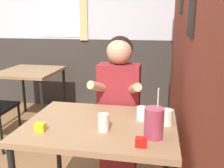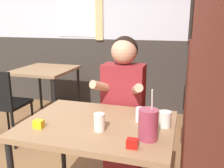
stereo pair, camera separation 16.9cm
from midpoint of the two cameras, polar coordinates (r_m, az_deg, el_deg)
The scene contains 11 objects.
brick_wall_right at distance 2.43m, azimuth 14.27°, elevation 13.12°, with size 0.08×4.61×2.70m.
back_wall at distance 3.94m, azimuth -7.13°, elevation 13.85°, with size 5.57×0.09×2.70m.
main_table at distance 1.67m, azimuth -5.62°, elevation -11.27°, with size 0.97×0.73×0.74m.
background_table at distance 3.55m, azimuth -19.50°, elevation 1.68°, with size 0.74×0.80×0.74m.
person_seated at distance 2.11m, azimuth -0.68°, elevation -5.42°, with size 0.42×0.41×1.27m.
cocktail_pitcher at distance 1.42m, azimuth 6.20°, elevation -8.89°, with size 0.11×0.11×0.30m.
glass_near_pitcher at distance 1.67m, azimuth 3.91°, elevation -6.80°, with size 0.07×0.07×0.09m.
glass_center at distance 1.62m, azimuth 9.48°, elevation -7.52°, with size 0.07×0.07×0.10m.
glass_far_side at distance 1.51m, azimuth -5.19°, elevation -8.85°, with size 0.07×0.07×0.11m.
condiment_ketchup at distance 1.34m, azimuth 3.00°, elevation -13.25°, with size 0.06×0.04×0.05m.
condiment_mustard at distance 1.60m, azimuth -19.04°, elevation -9.37°, with size 0.06×0.04×0.05m.
Camera 1 is at (1.10, -1.14, 1.39)m, focal length 40.00 mm.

